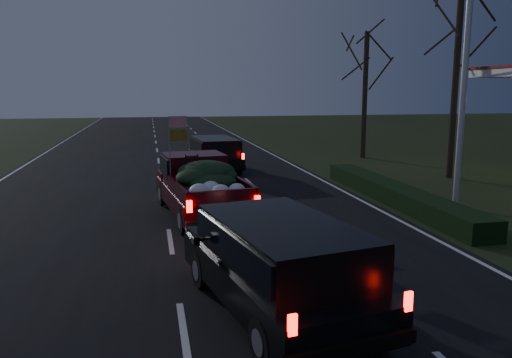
{
  "coord_description": "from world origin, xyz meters",
  "views": [
    {
      "loc": [
        -0.42,
        -12.51,
        3.85
      ],
      "look_at": [
        2.54,
        1.37,
        1.3
      ],
      "focal_mm": 35.0,
      "sensor_mm": 36.0,
      "label": 1
    }
  ],
  "objects": [
    {
      "name": "road_asphalt",
      "position": [
        0.0,
        0.0,
        0.01
      ],
      "size": [
        14.0,
        120.0,
        0.02
      ],
      "primitive_type": "cube",
      "color": "black",
      "rests_on": "ground"
    },
    {
      "name": "bare_tree_far",
      "position": [
        11.5,
        14.0,
        5.23
      ],
      "size": [
        3.6,
        3.6,
        7.0
      ],
      "color": "black",
      "rests_on": "ground"
    },
    {
      "name": "rear_suv",
      "position": [
        1.67,
        -4.65,
        1.03
      ],
      "size": [
        2.85,
        5.04,
        1.37
      ],
      "rotation": [
        0.0,
        0.0,
        0.19
      ],
      "color": "black",
      "rests_on": "ground"
    },
    {
      "name": "lead_suv",
      "position": [
        2.58,
        11.05,
        0.98
      ],
      "size": [
        2.23,
        4.64,
        1.3
      ],
      "rotation": [
        0.0,
        0.0,
        0.08
      ],
      "color": "black",
      "rests_on": "ground"
    },
    {
      "name": "ground",
      "position": [
        0.0,
        0.0,
        0.0
      ],
      "size": [
        120.0,
        120.0,
        0.0
      ],
      "primitive_type": "plane",
      "color": "black",
      "rests_on": "ground"
    },
    {
      "name": "bare_tree_mid",
      "position": [
        12.5,
        7.0,
        6.35
      ],
      "size": [
        3.6,
        3.6,
        8.5
      ],
      "color": "black",
      "rests_on": "ground"
    },
    {
      "name": "pickup_truck",
      "position": [
        1.05,
        2.59,
        1.03
      ],
      "size": [
        2.62,
        5.44,
        2.75
      ],
      "rotation": [
        0.0,
        0.0,
        0.12
      ],
      "color": "#3D0810",
      "rests_on": "ground"
    },
    {
      "name": "hedge_row",
      "position": [
        7.8,
        3.0,
        0.3
      ],
      "size": [
        1.0,
        10.0,
        0.6
      ],
      "primitive_type": "cube",
      "color": "black",
      "rests_on": "ground"
    },
    {
      "name": "light_pole",
      "position": [
        9.5,
        2.0,
        5.48
      ],
      "size": [
        0.5,
        0.9,
        9.16
      ],
      "color": "silver",
      "rests_on": "ground"
    }
  ]
}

